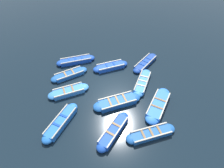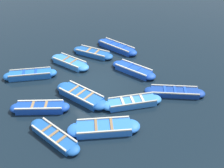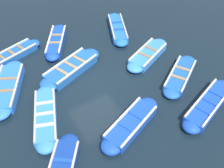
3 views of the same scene
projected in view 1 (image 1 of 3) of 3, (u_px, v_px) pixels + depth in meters
ground_plane at (109, 90)px, 14.21m from camera, size 120.00×120.00×0.00m
boat_mid_row at (158, 105)px, 12.84m from camera, size 3.78×2.48×0.46m
boat_tucked at (113, 131)px, 11.28m from camera, size 3.24×2.26×0.47m
boat_stern_in at (145, 63)px, 16.61m from camera, size 3.42×2.76×0.39m
boat_broadside at (151, 134)px, 11.17m from camera, size 1.77×3.42×0.39m
boat_end_of_row at (69, 91)px, 13.87m from camera, size 2.12×3.31×0.43m
boat_inner_gap at (69, 74)px, 15.38m from camera, size 2.45×3.20×0.40m
boat_far_corner at (142, 82)px, 14.62m from camera, size 3.58×1.87×0.43m
boat_bow_out at (61, 122)px, 11.77m from camera, size 3.49×2.00×0.46m
boat_outer_right at (76, 61)px, 16.82m from camera, size 1.96×3.73×0.46m
boat_centre at (117, 102)px, 13.05m from camera, size 2.25×3.78×0.47m
boat_drifting at (111, 66)px, 16.16m from camera, size 2.02×3.38×0.45m
buoy_orange_near at (54, 97)px, 13.46m from camera, size 0.28×0.28×0.28m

